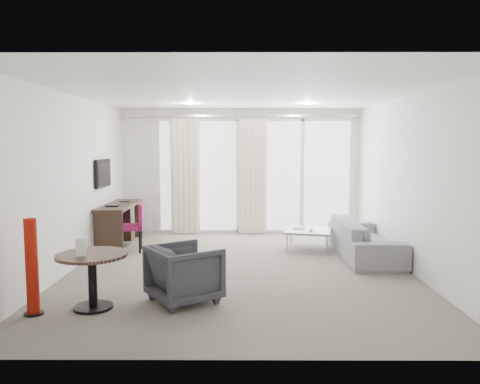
{
  "coord_description": "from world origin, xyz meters",
  "views": [
    {
      "loc": [
        0.03,
        -6.87,
        1.85
      ],
      "look_at": [
        0.0,
        0.6,
        1.1
      ],
      "focal_mm": 35.0,
      "sensor_mm": 36.0,
      "label": 1
    }
  ],
  "objects_px": {
    "tub_armchair": "(184,273)",
    "sofa": "(365,239)",
    "coffee_table": "(308,239)",
    "desk_chair": "(130,228)",
    "red_lamp": "(32,267)",
    "rattan_chair_a": "(274,201)",
    "round_table": "(93,281)",
    "desk": "(120,225)",
    "rattan_chair_b": "(304,205)"
  },
  "relations": [
    {
      "from": "sofa",
      "to": "rattan_chair_a",
      "type": "height_order",
      "value": "rattan_chair_a"
    },
    {
      "from": "desk_chair",
      "to": "sofa",
      "type": "height_order",
      "value": "desk_chair"
    },
    {
      "from": "red_lamp",
      "to": "coffee_table",
      "type": "height_order",
      "value": "red_lamp"
    },
    {
      "from": "tub_armchair",
      "to": "coffee_table",
      "type": "bearing_deg",
      "value": -67.72
    },
    {
      "from": "red_lamp",
      "to": "rattan_chair_a",
      "type": "xyz_separation_m",
      "value": [
        3.08,
        6.58,
        -0.08
      ]
    },
    {
      "from": "round_table",
      "to": "sofa",
      "type": "distance_m",
      "value": 4.48
    },
    {
      "from": "red_lamp",
      "to": "tub_armchair",
      "type": "bearing_deg",
      "value": 14.95
    },
    {
      "from": "desk",
      "to": "desk_chair",
      "type": "bearing_deg",
      "value": -59.09
    },
    {
      "from": "sofa",
      "to": "rattan_chair_b",
      "type": "distance_m",
      "value": 3.67
    },
    {
      "from": "desk",
      "to": "sofa",
      "type": "bearing_deg",
      "value": -11.71
    },
    {
      "from": "tub_armchair",
      "to": "red_lamp",
      "type": "bearing_deg",
      "value": 70.83
    },
    {
      "from": "round_table",
      "to": "red_lamp",
      "type": "relative_size",
      "value": 0.75
    },
    {
      "from": "desk_chair",
      "to": "coffee_table",
      "type": "bearing_deg",
      "value": -5.65
    },
    {
      "from": "round_table",
      "to": "rattan_chair_a",
      "type": "relative_size",
      "value": 0.88
    },
    {
      "from": "red_lamp",
      "to": "sofa",
      "type": "distance_m",
      "value": 5.09
    },
    {
      "from": "tub_armchair",
      "to": "sofa",
      "type": "relative_size",
      "value": 0.35
    },
    {
      "from": "desk",
      "to": "desk_chair",
      "type": "height_order",
      "value": "desk_chair"
    },
    {
      "from": "rattan_chair_b",
      "to": "round_table",
      "type": "bearing_deg",
      "value": -103.7
    },
    {
      "from": "desk_chair",
      "to": "red_lamp",
      "type": "xyz_separation_m",
      "value": [
        -0.34,
        -3.04,
        0.11
      ]
    },
    {
      "from": "red_lamp",
      "to": "coffee_table",
      "type": "bearing_deg",
      "value": 42.92
    },
    {
      "from": "rattan_chair_a",
      "to": "rattan_chair_b",
      "type": "bearing_deg",
      "value": -15.63
    },
    {
      "from": "desk_chair",
      "to": "red_lamp",
      "type": "height_order",
      "value": "red_lamp"
    },
    {
      "from": "red_lamp",
      "to": "rattan_chair_a",
      "type": "relative_size",
      "value": 1.17
    },
    {
      "from": "desk_chair",
      "to": "tub_armchair",
      "type": "bearing_deg",
      "value": -73.07
    },
    {
      "from": "desk_chair",
      "to": "rattan_chair_a",
      "type": "relative_size",
      "value": 0.93
    },
    {
      "from": "sofa",
      "to": "rattan_chair_a",
      "type": "bearing_deg",
      "value": 17.7
    },
    {
      "from": "desk_chair",
      "to": "coffee_table",
      "type": "height_order",
      "value": "desk_chair"
    },
    {
      "from": "desk",
      "to": "tub_armchair",
      "type": "xyz_separation_m",
      "value": [
        1.57,
        -3.13,
        -0.04
      ]
    },
    {
      "from": "rattan_chair_a",
      "to": "rattan_chair_b",
      "type": "distance_m",
      "value": 0.77
    },
    {
      "from": "coffee_table",
      "to": "desk_chair",
      "type": "bearing_deg",
      "value": -176.73
    },
    {
      "from": "red_lamp",
      "to": "rattan_chair_a",
      "type": "distance_m",
      "value": 7.26
    },
    {
      "from": "red_lamp",
      "to": "tub_armchair",
      "type": "xyz_separation_m",
      "value": [
        1.61,
        0.43,
        -0.19
      ]
    },
    {
      "from": "round_table",
      "to": "red_lamp",
      "type": "xyz_separation_m",
      "value": [
        -0.6,
        -0.19,
        0.21
      ]
    },
    {
      "from": "desk_chair",
      "to": "sofa",
      "type": "bearing_deg",
      "value": -14.29
    },
    {
      "from": "red_lamp",
      "to": "desk_chair",
      "type": "bearing_deg",
      "value": 83.58
    },
    {
      "from": "red_lamp",
      "to": "rattan_chair_b",
      "type": "distance_m",
      "value": 7.35
    },
    {
      "from": "round_table",
      "to": "rattan_chair_a",
      "type": "bearing_deg",
      "value": 68.77
    },
    {
      "from": "desk",
      "to": "coffee_table",
      "type": "bearing_deg",
      "value": -5.62
    },
    {
      "from": "sofa",
      "to": "coffee_table",
      "type": "bearing_deg",
      "value": 57.37
    },
    {
      "from": "round_table",
      "to": "coffee_table",
      "type": "distance_m",
      "value": 4.17
    },
    {
      "from": "rattan_chair_a",
      "to": "rattan_chair_b",
      "type": "height_order",
      "value": "rattan_chair_a"
    },
    {
      "from": "desk",
      "to": "rattan_chair_b",
      "type": "bearing_deg",
      "value": 36.11
    },
    {
      "from": "desk",
      "to": "coffee_table",
      "type": "height_order",
      "value": "desk"
    },
    {
      "from": "sofa",
      "to": "rattan_chair_a",
      "type": "distance_m",
      "value": 4.11
    },
    {
      "from": "coffee_table",
      "to": "rattan_chair_a",
      "type": "bearing_deg",
      "value": 96.54
    },
    {
      "from": "red_lamp",
      "to": "desk",
      "type": "bearing_deg",
      "value": 89.46
    },
    {
      "from": "desk_chair",
      "to": "rattan_chair_a",
      "type": "height_order",
      "value": "rattan_chair_a"
    },
    {
      "from": "red_lamp",
      "to": "sofa",
      "type": "bearing_deg",
      "value": 31.67
    },
    {
      "from": "sofa",
      "to": "desk",
      "type": "bearing_deg",
      "value": 78.29
    },
    {
      "from": "tub_armchair",
      "to": "sofa",
      "type": "bearing_deg",
      "value": -84.63
    }
  ]
}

